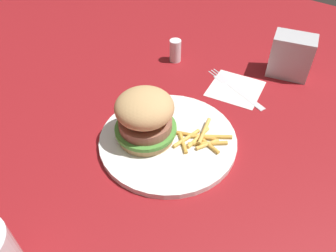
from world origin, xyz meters
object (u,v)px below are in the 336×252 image
at_px(plate, 168,140).
at_px(sandwich, 145,117).
at_px(fork, 235,87).
at_px(napkin_dispenser, 291,56).
at_px(salt_shaker, 175,51).
at_px(fries_pile, 201,139).
at_px(napkin, 235,89).

height_order(plate, sandwich, sandwich).
xyz_separation_m(fork, napkin_dispenser, (0.12, -0.07, 0.04)).
distance_m(fork, napkin_dispenser, 0.15).
bearing_deg(sandwich, salt_shaker, 24.60).
relative_size(fries_pile, napkin, 0.88).
distance_m(sandwich, napkin, 0.26).
relative_size(plate, sandwich, 2.26).
bearing_deg(sandwich, fries_pile, -59.65).
xyz_separation_m(fries_pile, napkin, (0.19, 0.03, -0.02)).
height_order(fork, salt_shaker, salt_shaker).
relative_size(fries_pile, salt_shaker, 1.75).
bearing_deg(fries_pile, napkin_dispenser, -7.05).
height_order(sandwich, fries_pile, sandwich).
bearing_deg(plate, salt_shaker, 32.92).
height_order(fries_pile, salt_shaker, salt_shaker).
xyz_separation_m(plate, salt_shaker, (0.24, 0.15, 0.02)).
bearing_deg(napkin_dispenser, plate, 60.23).
height_order(napkin_dispenser, salt_shaker, napkin_dispenser).
distance_m(napkin, salt_shaker, 0.18).
bearing_deg(salt_shaker, napkin, -94.52).
distance_m(fries_pile, napkin_dispenser, 0.32).
bearing_deg(sandwich, fork, -13.19).
distance_m(fries_pile, salt_shaker, 0.29).
bearing_deg(napkin, plate, 173.96).
relative_size(sandwich, napkin_dispenser, 1.18).
distance_m(plate, napkin, 0.22).
relative_size(fries_pile, napkin_dispenser, 1.00).
bearing_deg(fries_pile, napkin, 8.50).
distance_m(sandwich, fork, 0.26).
height_order(sandwich, fork, sandwich).
bearing_deg(fork, salt_shaker, 85.63).
height_order(plate, salt_shaker, salt_shaker).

